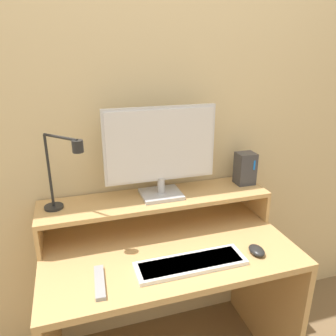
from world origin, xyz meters
TOP-DOWN VIEW (x-y plane):
  - wall_back at (0.00, 0.68)m, footprint 6.00×0.05m
  - desk at (0.00, 0.32)m, footprint 1.15×0.64m
  - monitor_shelf at (0.00, 0.51)m, footprint 1.15×0.26m
  - monitor at (0.02, 0.52)m, footprint 0.55×0.17m
  - desk_lamp at (-0.43, 0.47)m, footprint 0.20×0.21m
  - router_dock at (0.50, 0.54)m, footprint 0.10×0.09m
  - keyboard at (0.05, 0.16)m, footprint 0.47×0.14m
  - mouse at (0.36, 0.15)m, footprint 0.06×0.09m
  - remote_control at (-0.33, 0.15)m, footprint 0.05×0.20m

SIDE VIEW (x-z plane):
  - desk at x=0.00m, z-range 0.15..0.90m
  - remote_control at x=-0.33m, z-range 0.75..0.77m
  - keyboard at x=0.05m, z-range 0.75..0.77m
  - mouse at x=0.36m, z-range 0.75..0.79m
  - monitor_shelf at x=0.00m, z-range 0.81..0.98m
  - router_dock at x=0.50m, z-range 0.92..1.10m
  - desk_lamp at x=-0.43m, z-range 0.94..1.30m
  - monitor at x=0.02m, z-range 0.94..1.39m
  - wall_back at x=0.00m, z-range 0.00..2.50m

